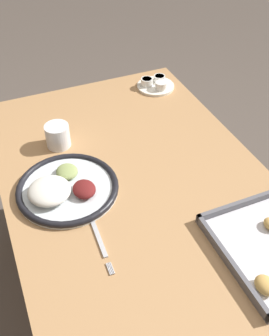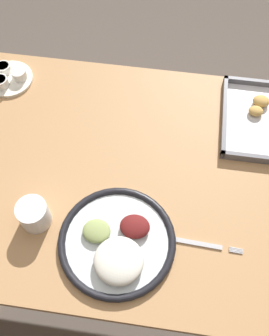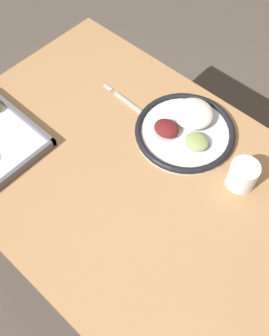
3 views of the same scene
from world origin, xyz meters
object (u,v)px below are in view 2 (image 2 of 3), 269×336
Objects in this scene: fork at (197,243)px; saucer_plate at (9,77)px; dinner_plate at (117,244)px; drinking_cup at (34,214)px.

fork is 0.79m from saucer_plate.
dinner_plate is 3.78× the size of drinking_cup.
fork is 1.41× the size of saucer_plate.
fork is at bearing -36.01° from saucer_plate.
dinner_plate is at bearing -9.87° from drinking_cup.
fork is at bearing -0.67° from drinking_cup.
saucer_plate is at bearing 115.00° from drinking_cup.
fork is (0.20, 0.03, -0.01)m from dinner_plate.
drinking_cup is (-0.42, 0.00, 0.04)m from fork.
saucer_plate is 1.88× the size of drinking_cup.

